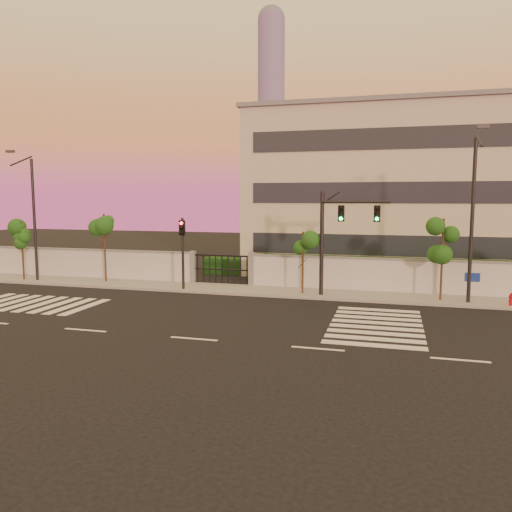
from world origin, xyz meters
name	(u,v)px	position (x,y,z in m)	size (l,w,h in m)	color
ground	(194,339)	(0.00, 0.00, 0.00)	(120.00, 120.00, 0.00)	black
sidewalk	(261,291)	(0.00, 10.50, 0.07)	(60.00, 3.00, 0.15)	gray
perimeter_wall	(268,271)	(0.10, 12.00, 1.07)	(60.00, 0.36, 2.20)	#B3B5BA
hedge_row	(293,270)	(1.17, 14.74, 0.82)	(41.00, 4.25, 1.80)	black
institutional_building	(413,191)	(9.00, 21.99, 6.16)	(24.40, 12.40, 12.25)	beige
distant_skyscraper	(271,104)	(-65.00, 280.00, 61.98)	(16.00, 16.00, 118.00)	slate
road_markings	(193,315)	(-1.58, 3.76, 0.01)	(57.00, 7.62, 0.02)	silver
street_tree_b	(22,238)	(-16.48, 9.94, 3.00)	(1.49, 1.19, 4.07)	#382314
street_tree_c	(105,233)	(-10.64, 10.67, 3.39)	(1.51, 1.20, 4.61)	#382314
street_tree_d	(303,249)	(2.66, 10.00, 2.75)	(1.36, 1.08, 3.73)	#382314
street_tree_e	(443,241)	(10.21, 10.13, 3.35)	(1.48, 1.18, 4.55)	#382314
traffic_signal_main	(335,231)	(4.49, 9.86, 3.79)	(3.80, 0.42, 6.00)	black
traffic_signal_secondary	(183,245)	(-4.60, 9.47, 2.83)	(0.35, 0.34, 4.46)	black
streetlight_west	(32,213)	(-15.46, 9.78, 4.64)	(0.51, 2.07, 8.59)	black
streetlight_east	(473,212)	(11.55, 9.65, 4.90)	(0.54, 2.18, 9.08)	black
fire_hydrant	(512,301)	(13.58, 9.56, 0.40)	(0.31, 0.30, 0.81)	#B50C16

